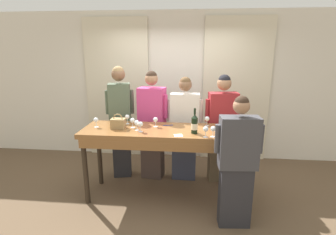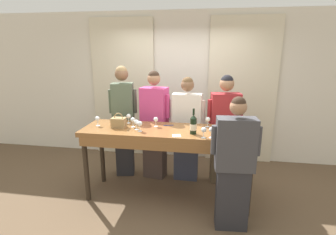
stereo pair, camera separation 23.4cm
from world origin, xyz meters
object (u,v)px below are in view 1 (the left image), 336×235
(host_pouring, at_px, (237,163))
(wine_glass_center_mid, at_px, (207,119))
(wine_glass_by_handbag, at_px, (228,128))
(handbag, at_px, (118,123))
(wine_glass_front_right, at_px, (213,129))
(guest_olive_jacket, at_px, (121,120))
(wine_glass_back_right, at_px, (140,125))
(tasting_bar, at_px, (167,137))
(guest_cream_sweater, at_px, (185,129))
(wine_glass_by_bottle, at_px, (206,129))
(wine_glass_front_left, at_px, (96,120))
(wine_glass_center_right, at_px, (226,125))
(wine_glass_front_mid, at_px, (156,120))
(guest_striped_shirt, at_px, (222,128))
(wine_bottle, at_px, (194,124))
(wine_glass_center_left, at_px, (137,123))
(wine_glass_back_left, at_px, (133,121))
(wine_glass_back_mid, at_px, (240,126))
(guest_pink_top, at_px, (152,125))

(host_pouring, bearing_deg, wine_glass_center_mid, 113.18)
(wine_glass_by_handbag, relative_size, host_pouring, 0.09)
(handbag, xyz_separation_m, wine_glass_front_right, (1.29, -0.23, 0.03))
(wine_glass_by_handbag, relative_size, guest_olive_jacket, 0.08)
(wine_glass_center_mid, relative_size, guest_olive_jacket, 0.08)
(wine_glass_back_right, distance_m, host_pouring, 1.33)
(tasting_bar, relative_size, guest_cream_sweater, 1.39)
(wine_glass_by_bottle, bearing_deg, wine_glass_by_handbag, 19.58)
(wine_glass_front_left, relative_size, wine_glass_center_right, 1.00)
(tasting_bar, distance_m, wine_glass_back_right, 0.43)
(wine_glass_center_right, bearing_deg, host_pouring, -79.57)
(wine_glass_front_mid, relative_size, host_pouring, 0.09)
(guest_striped_shirt, bearing_deg, wine_glass_front_right, -103.37)
(wine_bottle, xyz_separation_m, guest_olive_jacket, (-1.21, 0.74, -0.19))
(guest_olive_jacket, bearing_deg, wine_glass_center_left, -58.11)
(tasting_bar, relative_size, wine_glass_center_left, 16.77)
(wine_glass_by_bottle, distance_m, guest_olive_jacket, 1.62)
(wine_glass_center_left, height_order, guest_olive_jacket, guest_olive_jacket)
(guest_cream_sweater, xyz_separation_m, host_pouring, (0.66, -1.15, -0.05))
(wine_glass_back_right, bearing_deg, handbag, 160.37)
(handbag, xyz_separation_m, guest_cream_sweater, (0.91, 0.62, -0.24))
(wine_glass_back_right, relative_size, guest_striped_shirt, 0.08)
(wine_glass_front_mid, height_order, guest_olive_jacket, guest_olive_jacket)
(host_pouring, bearing_deg, wine_glass_center_right, 100.43)
(wine_glass_front_left, bearing_deg, wine_glass_center_mid, 7.94)
(wine_glass_center_right, relative_size, wine_glass_by_handbag, 1.00)
(wine_glass_by_bottle, relative_size, wine_glass_by_handbag, 1.00)
(wine_glass_back_right, distance_m, guest_striped_shirt, 1.40)
(wine_glass_by_handbag, bearing_deg, guest_cream_sweater, 126.70)
(wine_glass_front_left, height_order, wine_glass_back_left, same)
(wine_glass_back_mid, distance_m, wine_glass_back_right, 1.31)
(wine_glass_front_right, distance_m, wine_glass_back_left, 1.14)
(wine_glass_front_right, bearing_deg, handbag, 169.77)
(handbag, bearing_deg, guest_cream_sweater, 34.61)
(wine_glass_back_left, height_order, wine_glass_by_handbag, same)
(wine_glass_back_left, bearing_deg, handbag, -164.68)
(wine_glass_front_left, height_order, host_pouring, host_pouring)
(wine_glass_center_mid, height_order, guest_striped_shirt, guest_striped_shirt)
(wine_glass_by_bottle, bearing_deg, host_pouring, -36.04)
(wine_glass_center_left, distance_m, wine_glass_by_handbag, 1.21)
(wine_glass_back_right, xyz_separation_m, guest_striped_shirt, (1.16, 0.75, -0.24))
(wine_glass_back_right, xyz_separation_m, guest_pink_top, (0.04, 0.75, -0.23))
(tasting_bar, bearing_deg, wine_glass_front_mid, 146.46)
(wine_glass_back_right, height_order, guest_pink_top, guest_pink_top)
(tasting_bar, xyz_separation_m, wine_glass_back_mid, (0.97, -0.07, 0.21))
(wine_glass_front_right, bearing_deg, guest_striped_shirt, 76.63)
(wine_glass_back_mid, distance_m, guest_striped_shirt, 0.74)
(wine_glass_center_mid, xyz_separation_m, guest_olive_jacket, (-1.39, 0.38, -0.16))
(wine_glass_back_left, distance_m, wine_glass_back_mid, 1.47)
(wine_glass_front_left, height_order, wine_glass_center_mid, same)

